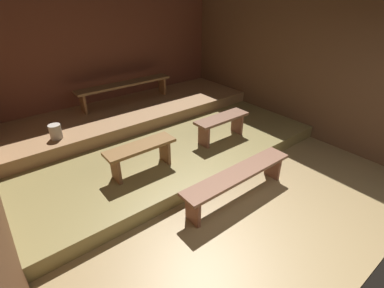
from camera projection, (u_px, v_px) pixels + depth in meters
The scene contains 10 objects.
ground at pixel (183, 164), 5.08m from camera, with size 6.23×6.23×0.08m, color olive.
wall_back at pixel (109, 60), 6.29m from camera, with size 6.23×0.06×2.69m, color brown.
wall_right at pixel (285, 64), 5.90m from camera, with size 0.06×6.23×2.69m, color brown.
platform_lower at pixel (155, 138), 5.63m from camera, with size 5.43×3.61×0.23m, color olive.
platform_middle at pixel (131, 113), 6.18m from camera, with size 5.43×1.67×0.23m, color #9C724A.
bench_floor_center at pixel (238, 177), 4.04m from camera, with size 1.91×0.34×0.45m.
bench_lower_left at pixel (141, 151), 4.26m from camera, with size 1.10×0.34×0.45m.
bench_lower_right at pixel (222, 122), 5.18m from camera, with size 1.10×0.34×0.45m.
bench_middle_center at pixel (125, 86), 6.23m from camera, with size 2.19×0.34×0.45m.
pail_middle at pixel (56, 132), 4.82m from camera, with size 0.20×0.20×0.25m, color #B2A899.
Camera 1 is at (-2.52, -0.73, 2.75)m, focal length 26.14 mm.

